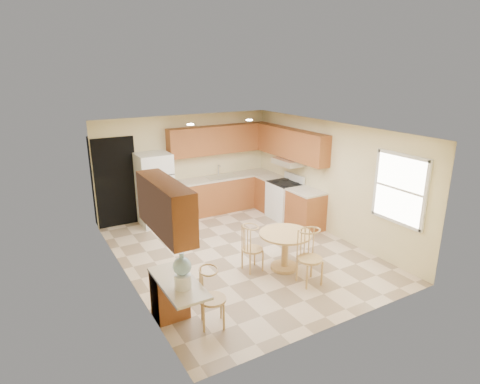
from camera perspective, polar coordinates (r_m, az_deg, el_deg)
floor at (r=8.21m, az=0.18°, el=-8.64°), size 5.50×5.50×0.00m
ceiling at (r=7.46m, az=0.20°, el=8.89°), size 4.50×5.50×0.02m
wall_back at (r=10.13m, az=-7.67°, el=3.80°), size 4.50×0.02×2.50m
wall_front at (r=5.70m, az=14.35°, el=-7.58°), size 4.50×0.02×2.50m
wall_left at (r=6.95m, az=-16.08°, el=-3.10°), size 0.02×5.50×2.50m
wall_right at (r=9.04m, az=12.62°, el=1.87°), size 0.02×5.50×2.50m
doorway at (r=9.67m, az=-17.20°, el=1.27°), size 0.90×0.02×2.10m
base_cab_back at (r=10.44m, az=-2.43°, el=-0.30°), size 2.75×0.60×0.87m
counter_back at (r=10.31m, az=-2.46°, el=2.11°), size 2.75×0.63×0.04m
base_cab_right_a at (r=10.48m, az=4.30°, el=-0.26°), size 0.60×0.59×0.87m
counter_right_a at (r=10.35m, az=4.36°, el=2.14°), size 0.63×0.59×0.04m
base_cab_right_b at (r=9.38m, az=9.30°, el=-2.59°), size 0.60×0.80×0.87m
counter_right_b at (r=9.24m, az=9.43°, el=0.07°), size 0.63×0.80×0.04m
upper_cab_back at (r=10.22m, az=-2.88°, el=7.48°), size 2.75×0.33×0.70m
upper_cab_right at (r=9.71m, az=7.31°, el=6.84°), size 0.33×2.42×0.70m
upper_cab_left at (r=5.34m, az=-10.58°, el=-2.07°), size 0.33×1.40×0.70m
sink at (r=10.29m, az=-2.58°, el=2.21°), size 0.78×0.44×0.01m
range_hood at (r=9.72m, az=6.92°, el=4.28°), size 0.50×0.76×0.14m
desk_pedestal at (r=6.25m, az=-9.95°, el=-14.17°), size 0.48×0.42×0.72m
desk_top at (r=5.74m, az=-8.80°, el=-12.64°), size 0.50×1.20×0.04m
window at (r=7.76m, az=21.79°, el=0.39°), size 0.06×1.12×1.30m
can_light_a at (r=8.31m, az=-7.07°, el=9.52°), size 0.14×0.14×0.02m
can_light_b at (r=8.94m, az=1.33°, el=10.20°), size 0.14×0.14×0.02m
refrigerator at (r=9.60m, az=-12.00°, el=0.37°), size 0.76×0.73×1.71m
stove at (r=9.94m, az=6.37°, el=-1.11°), size 0.65×0.76×1.09m
dining_table at (r=7.47m, az=6.43°, el=-7.54°), size 0.96×0.96×0.71m
chair_table_a at (r=7.29m, az=2.15°, el=-7.55°), size 0.39×0.50×0.87m
chair_table_b at (r=6.93m, az=10.47°, el=-8.68°), size 0.43×0.43×0.97m
chair_desk at (r=5.81m, az=-3.59°, el=-14.36°), size 0.40×0.51×0.90m
water_crock at (r=5.47m, az=-8.20°, el=-11.21°), size 0.25×0.25×0.51m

